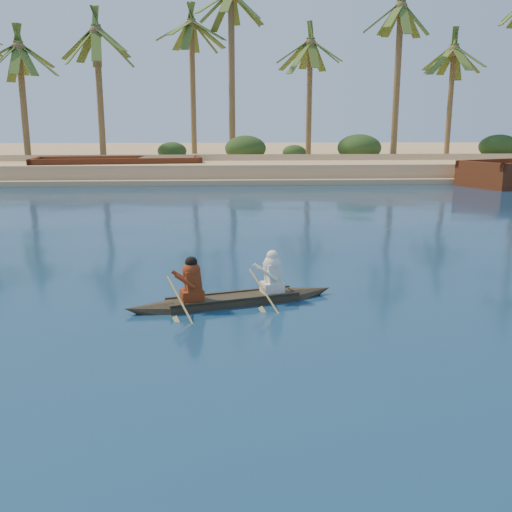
{
  "coord_description": "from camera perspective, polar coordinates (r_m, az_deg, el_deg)",
  "views": [
    {
      "loc": [
        6.59,
        -16.21,
        3.99
      ],
      "look_at": [
        7.4,
        -2.82,
        0.9
      ],
      "focal_mm": 40.0,
      "sensor_mm": 36.0,
      "label": 1
    }
  ],
  "objects": [
    {
      "name": "sandy_embankment",
      "position": [
        63.54,
        -9.53,
        9.69
      ],
      "size": [
        150.0,
        51.0,
        1.5
      ],
      "color": "tan",
      "rests_on": "ground"
    },
    {
      "name": "palm_grove",
      "position": [
        51.79,
        -11.25,
        17.19
      ],
      "size": [
        110.0,
        14.0,
        16.0
      ],
      "primitive_type": null,
      "color": "#405A1F",
      "rests_on": "ground"
    },
    {
      "name": "barge_mid",
      "position": [
        43.4,
        -13.57,
        8.28
      ],
      "size": [
        12.35,
        5.42,
        1.99
      ],
      "rotation": [
        0.0,
        0.0,
        0.12
      ],
      "color": "#5C1F13",
      "rests_on": "ground"
    },
    {
      "name": "shrub_cluster",
      "position": [
        48.25,
        -11.44,
        9.42
      ],
      "size": [
        100.0,
        6.0,
        2.4
      ],
      "primitive_type": null,
      "color": "black",
      "rests_on": "ground"
    },
    {
      "name": "canoe",
      "position": [
        13.0,
        -2.31,
        -3.7
      ],
      "size": [
        4.91,
        2.0,
        1.36
      ],
      "rotation": [
        0.0,
        0.0,
        0.28
      ],
      "color": "#3A3020",
      "rests_on": "ground"
    }
  ]
}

